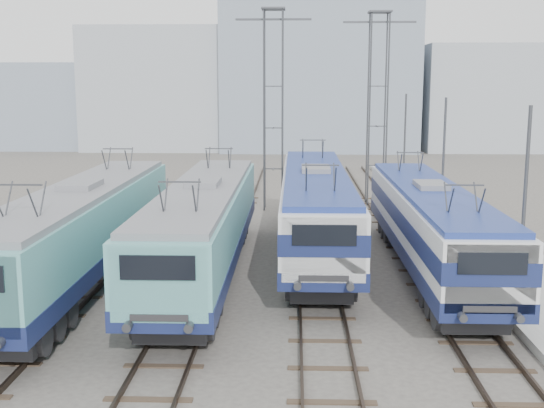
{
  "coord_description": "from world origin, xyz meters",
  "views": [
    {
      "loc": [
        1.32,
        -19.49,
        7.66
      ],
      "look_at": [
        0.42,
        7.0,
        2.96
      ],
      "focal_mm": 45.0,
      "sensor_mm": 36.0,
      "label": 1
    }
  ],
  "objects_px": {
    "mast_rear": "(404,147)",
    "locomotive_far_right": "(431,221)",
    "locomotive_far_left": "(80,227)",
    "mast_mid": "(443,169)",
    "catenary_tower_west": "(273,101)",
    "mast_front": "(524,216)",
    "locomotive_center_right": "(316,203)",
    "locomotive_center_left": "(204,223)",
    "catenary_tower_east": "(378,100)"
  },
  "relations": [
    {
      "from": "locomotive_far_left",
      "to": "locomotive_center_right",
      "type": "bearing_deg",
      "value": 29.93
    },
    {
      "from": "locomotive_center_left",
      "to": "mast_front",
      "type": "height_order",
      "value": "mast_front"
    },
    {
      "from": "locomotive_center_right",
      "to": "locomotive_far_right",
      "type": "xyz_separation_m",
      "value": [
        4.5,
        -3.17,
        -0.14
      ]
    },
    {
      "from": "locomotive_center_right",
      "to": "catenary_tower_west",
      "type": "distance_m",
      "value": 12.45
    },
    {
      "from": "locomotive_center_left",
      "to": "mast_rear",
      "type": "xyz_separation_m",
      "value": [
        10.85,
        19.47,
        1.22
      ]
    },
    {
      "from": "locomotive_far_right",
      "to": "catenary_tower_east",
      "type": "height_order",
      "value": "catenary_tower_east"
    },
    {
      "from": "locomotive_center_right",
      "to": "catenary_tower_west",
      "type": "relative_size",
      "value": 1.56
    },
    {
      "from": "locomotive_far_left",
      "to": "mast_mid",
      "type": "relative_size",
      "value": 2.66
    },
    {
      "from": "locomotive_center_right",
      "to": "mast_mid",
      "type": "height_order",
      "value": "mast_mid"
    },
    {
      "from": "locomotive_far_left",
      "to": "mast_front",
      "type": "bearing_deg",
      "value": -12.27
    },
    {
      "from": "catenary_tower_west",
      "to": "locomotive_center_right",
      "type": "bearing_deg",
      "value": -78.91
    },
    {
      "from": "locomotive_far_right",
      "to": "catenary_tower_east",
      "type": "bearing_deg",
      "value": 90.86
    },
    {
      "from": "mast_mid",
      "to": "locomotive_center_right",
      "type": "bearing_deg",
      "value": -151.27
    },
    {
      "from": "catenary_tower_west",
      "to": "mast_front",
      "type": "height_order",
      "value": "catenary_tower_west"
    },
    {
      "from": "locomotive_far_left",
      "to": "mast_rear",
      "type": "xyz_separation_m",
      "value": [
        15.35,
        20.66,
        1.18
      ]
    },
    {
      "from": "mast_rear",
      "to": "catenary_tower_east",
      "type": "bearing_deg",
      "value": -136.4
    },
    {
      "from": "locomotive_far_right",
      "to": "mast_rear",
      "type": "distance_m",
      "value": 18.78
    },
    {
      "from": "locomotive_far_left",
      "to": "locomotive_center_left",
      "type": "relative_size",
      "value": 1.02
    },
    {
      "from": "locomotive_far_right",
      "to": "catenary_tower_west",
      "type": "xyz_separation_m",
      "value": [
        -6.75,
        14.65,
        4.41
      ]
    },
    {
      "from": "locomotive_far_right",
      "to": "catenary_tower_west",
      "type": "relative_size",
      "value": 1.46
    },
    {
      "from": "locomotive_far_right",
      "to": "mast_rear",
      "type": "relative_size",
      "value": 2.5
    },
    {
      "from": "locomotive_center_right",
      "to": "mast_front",
      "type": "bearing_deg",
      "value": -53.3
    },
    {
      "from": "locomotive_center_left",
      "to": "mast_mid",
      "type": "height_order",
      "value": "mast_mid"
    },
    {
      "from": "mast_front",
      "to": "mast_mid",
      "type": "xyz_separation_m",
      "value": [
        0.0,
        12.0,
        0.0
      ]
    },
    {
      "from": "catenary_tower_west",
      "to": "mast_mid",
      "type": "distance_m",
      "value": 12.16
    },
    {
      "from": "locomotive_far_left",
      "to": "locomotive_center_left",
      "type": "xyz_separation_m",
      "value": [
        4.5,
        1.19,
        -0.04
      ]
    },
    {
      "from": "locomotive_far_right",
      "to": "mast_front",
      "type": "distance_m",
      "value": 5.8
    },
    {
      "from": "catenary_tower_east",
      "to": "mast_rear",
      "type": "relative_size",
      "value": 1.71
    },
    {
      "from": "mast_mid",
      "to": "mast_front",
      "type": "bearing_deg",
      "value": -90.0
    },
    {
      "from": "locomotive_center_right",
      "to": "locomotive_far_right",
      "type": "distance_m",
      "value": 5.5
    },
    {
      "from": "locomotive_center_left",
      "to": "catenary_tower_west",
      "type": "relative_size",
      "value": 1.53
    },
    {
      "from": "mast_mid",
      "to": "mast_rear",
      "type": "relative_size",
      "value": 1.0
    },
    {
      "from": "catenary_tower_east",
      "to": "mast_front",
      "type": "bearing_deg",
      "value": -84.55
    },
    {
      "from": "locomotive_center_right",
      "to": "mast_rear",
      "type": "xyz_separation_m",
      "value": [
        6.35,
        15.48,
        1.12
      ]
    },
    {
      "from": "locomotive_center_right",
      "to": "mast_mid",
      "type": "relative_size",
      "value": 2.67
    },
    {
      "from": "locomotive_far_left",
      "to": "catenary_tower_east",
      "type": "distance_m",
      "value": 23.29
    },
    {
      "from": "locomotive_center_right",
      "to": "catenary_tower_east",
      "type": "relative_size",
      "value": 1.56
    },
    {
      "from": "locomotive_center_right",
      "to": "catenary_tower_east",
      "type": "distance_m",
      "value": 14.76
    },
    {
      "from": "catenary_tower_east",
      "to": "mast_mid",
      "type": "height_order",
      "value": "catenary_tower_east"
    },
    {
      "from": "locomotive_center_right",
      "to": "locomotive_far_right",
      "type": "relative_size",
      "value": 1.07
    },
    {
      "from": "locomotive_far_left",
      "to": "catenary_tower_east",
      "type": "xyz_separation_m",
      "value": [
        13.25,
        18.66,
        4.33
      ]
    },
    {
      "from": "locomotive_center_left",
      "to": "catenary_tower_east",
      "type": "bearing_deg",
      "value": 63.4
    },
    {
      "from": "catenary_tower_east",
      "to": "mast_front",
      "type": "xyz_separation_m",
      "value": [
        2.1,
        -22.0,
        -3.14
      ]
    },
    {
      "from": "catenary_tower_east",
      "to": "mast_mid",
      "type": "xyz_separation_m",
      "value": [
        2.1,
        -10.0,
        -3.14
      ]
    },
    {
      "from": "mast_rear",
      "to": "locomotive_far_right",
      "type": "bearing_deg",
      "value": -95.67
    },
    {
      "from": "locomotive_far_left",
      "to": "locomotive_far_right",
      "type": "bearing_deg",
      "value": 8.49
    },
    {
      "from": "locomotive_far_left",
      "to": "mast_mid",
      "type": "height_order",
      "value": "mast_mid"
    },
    {
      "from": "locomotive_center_right",
      "to": "catenary_tower_west",
      "type": "xyz_separation_m",
      "value": [
        -2.25,
        11.48,
        4.27
      ]
    },
    {
      "from": "catenary_tower_west",
      "to": "mast_front",
      "type": "distance_m",
      "value": 22.0
    },
    {
      "from": "locomotive_far_left",
      "to": "mast_mid",
      "type": "xyz_separation_m",
      "value": [
        15.35,
        8.66,
        1.18
      ]
    }
  ]
}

